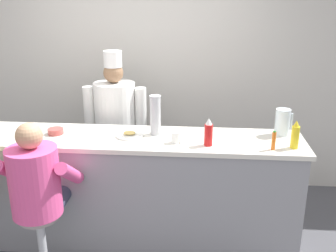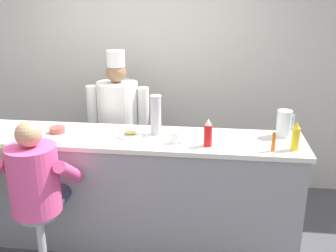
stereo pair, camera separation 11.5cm
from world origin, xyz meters
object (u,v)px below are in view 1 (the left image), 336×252
object	(u,v)px
mustard_bottle_yellow	(295,135)
cook_in_whites_near	(116,124)
hot_sauce_bottle_orange	(274,141)
water_pitcher_clear	(283,122)
breakfast_plate	(130,135)
cereal_bowl	(56,131)
cup_stack_steel	(155,115)
diner_seated_pink	(37,185)
ketchup_bottle_red	(209,133)
coffee_mug_white	(176,137)

from	to	relation	value
mustard_bottle_yellow	cook_in_whites_near	xyz separation A→B (m)	(-1.65, 0.81, -0.22)
hot_sauce_bottle_orange	water_pitcher_clear	size ratio (longest dim) A/B	0.67
breakfast_plate	cereal_bowl	size ratio (longest dim) A/B	1.74
cup_stack_steel	cook_in_whites_near	world-z (taller)	cook_in_whites_near
breakfast_plate	diner_seated_pink	distance (m)	0.88
cup_stack_steel	diner_seated_pink	bearing A→B (deg)	-142.26
ketchup_bottle_red	water_pitcher_clear	bearing A→B (deg)	25.54
ketchup_bottle_red	breakfast_plate	size ratio (longest dim) A/B	0.98
cup_stack_steel	diner_seated_pink	size ratio (longest dim) A/B	0.26
breakfast_plate	cereal_bowl	bearing A→B (deg)	179.75
breakfast_plate	diner_seated_pink	world-z (taller)	diner_seated_pink
cup_stack_steel	diner_seated_pink	distance (m)	1.13
mustard_bottle_yellow	breakfast_plate	size ratio (longest dim) A/B	0.97
water_pitcher_clear	cook_in_whites_near	bearing A→B (deg)	162.64
hot_sauce_bottle_orange	mustard_bottle_yellow	bearing A→B (deg)	15.44
cup_stack_steel	diner_seated_pink	world-z (taller)	cup_stack_steel
ketchup_bottle_red	cup_stack_steel	xyz separation A→B (m)	(-0.46, 0.23, 0.07)
water_pitcher_clear	hot_sauce_bottle_orange	bearing A→B (deg)	-110.28
water_pitcher_clear	cereal_bowl	xyz separation A→B (m)	(-2.00, -0.15, -0.09)
ketchup_bottle_red	diner_seated_pink	bearing A→B (deg)	-161.92
cereal_bowl	cup_stack_steel	world-z (taller)	cup_stack_steel
hot_sauce_bottle_orange	cup_stack_steel	bearing A→B (deg)	164.38
water_pitcher_clear	cook_in_whites_near	distance (m)	1.70
water_pitcher_clear	cereal_bowl	distance (m)	2.01
breakfast_plate	coffee_mug_white	xyz separation A→B (m)	(0.42, -0.12, 0.03)
coffee_mug_white	cup_stack_steel	world-z (taller)	cup_stack_steel
cereal_bowl	cook_in_whites_near	world-z (taller)	cook_in_whites_near
hot_sauce_bottle_orange	breakfast_plate	xyz separation A→B (m)	(-1.20, 0.20, -0.06)
ketchup_bottle_red	coffee_mug_white	distance (m)	0.27
coffee_mug_white	diner_seated_pink	world-z (taller)	diner_seated_pink
water_pitcher_clear	cook_in_whites_near	world-z (taller)	cook_in_whites_near
ketchup_bottle_red	mustard_bottle_yellow	world-z (taller)	same
water_pitcher_clear	diner_seated_pink	distance (m)	2.11
ketchup_bottle_red	cook_in_whites_near	size ratio (longest dim) A/B	0.14
ketchup_bottle_red	breakfast_plate	distance (m)	0.71
ketchup_bottle_red	coffee_mug_white	bearing A→B (deg)	172.44
hot_sauce_bottle_orange	cook_in_whites_near	distance (m)	1.71
water_pitcher_clear	breakfast_plate	bearing A→B (deg)	-173.34
cereal_bowl	water_pitcher_clear	bearing A→B (deg)	4.37
cup_stack_steel	cook_in_whites_near	xyz separation A→B (m)	(-0.49, 0.59, -0.29)
breakfast_plate	cup_stack_steel	distance (m)	0.28
mustard_bottle_yellow	coffee_mug_white	world-z (taller)	mustard_bottle_yellow
hot_sauce_bottle_orange	coffee_mug_white	bearing A→B (deg)	173.89
water_pitcher_clear	coffee_mug_white	distance (m)	0.96
mustard_bottle_yellow	diner_seated_pink	distance (m)	2.06
ketchup_bottle_red	cereal_bowl	size ratio (longest dim) A/B	1.70
water_pitcher_clear	coffee_mug_white	xyz separation A→B (m)	(-0.91, -0.28, -0.07)
cook_in_whites_near	cereal_bowl	bearing A→B (deg)	-121.16
cup_stack_steel	cook_in_whites_near	bearing A→B (deg)	129.92
diner_seated_pink	cereal_bowl	bearing A→B (deg)	94.38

